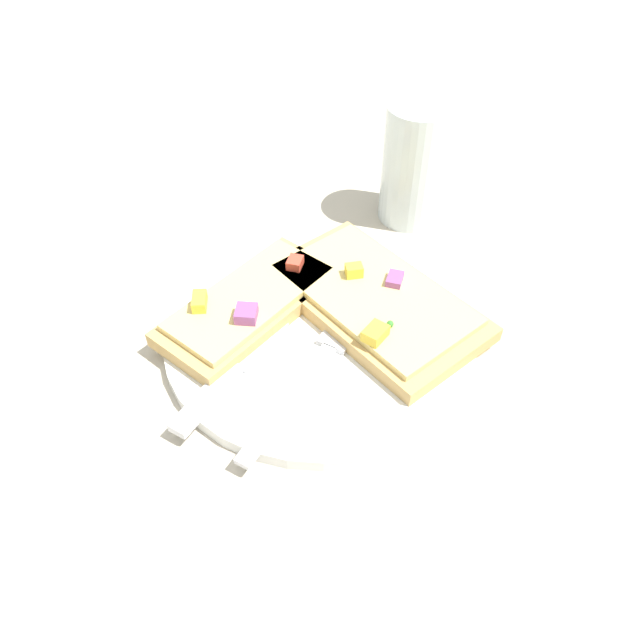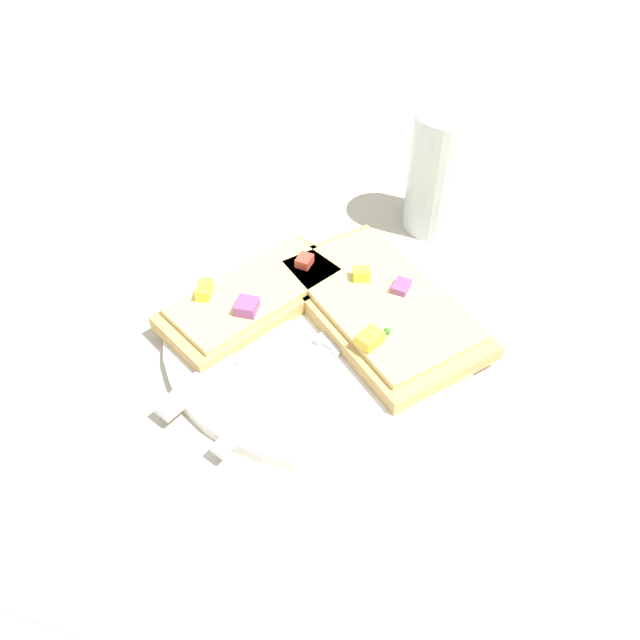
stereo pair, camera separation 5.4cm
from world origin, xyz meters
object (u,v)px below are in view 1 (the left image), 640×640
pizza_slice_main (375,300)px  pizza_slice_corner (250,303)px  knife (243,359)px  fork (322,358)px  drinking_glass (415,164)px  plate (320,333)px  napkin (132,570)px

pizza_slice_main → pizza_slice_corner: bearing=52.8°
pizza_slice_main → pizza_slice_corner: 0.11m
knife → pizza_slice_corner: (0.06, 0.01, 0.01)m
fork → drinking_glass: drinking_glass is taller
plate → knife: (-0.05, 0.06, 0.01)m
plate → knife: 0.08m
pizza_slice_corner → napkin: bearing=24.9°
pizza_slice_corner → drinking_glass: 0.23m
drinking_glass → napkin: bearing=161.2°
plate → pizza_slice_main: 0.06m
fork → drinking_glass: 0.25m
drinking_glass → knife: bearing=154.2°
knife → pizza_slice_corner: pizza_slice_corner is taller
pizza_slice_corner → napkin: pizza_slice_corner is taller
plate → knife: knife is taller
fork → drinking_glass: size_ratio=1.61×
knife → napkin: (-0.18, 0.03, -0.01)m
pizza_slice_main → drinking_glass: 0.17m
fork → pizza_slice_corner: size_ratio=1.09×
fork → knife: size_ratio=1.04×
pizza_slice_corner → napkin: 0.24m
plate → knife: size_ratio=1.39×
plate → fork: fork is taller
fork → pizza_slice_corner: pizza_slice_corner is taller
plate → pizza_slice_corner: bearing=81.7°
drinking_glass → napkin: (-0.43, 0.15, -0.06)m
plate → fork: size_ratio=1.33×
fork → drinking_glass: bearing=6.3°
knife → pizza_slice_main: pizza_slice_main is taller
knife → pizza_slice_corner: size_ratio=1.04×
plate → pizza_slice_main: pizza_slice_main is taller
fork → napkin: fork is taller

